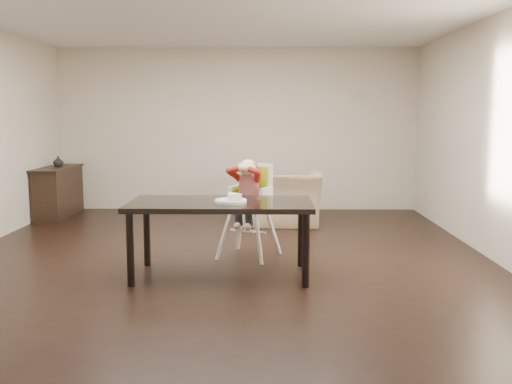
% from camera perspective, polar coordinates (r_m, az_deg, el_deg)
% --- Properties ---
extents(ground, '(7.00, 7.00, 0.00)m').
position_cam_1_polar(ground, '(6.33, -3.50, -6.90)').
color(ground, black).
rests_on(ground, ground).
extents(room_walls, '(6.02, 7.02, 2.71)m').
position_cam_1_polar(room_walls, '(6.13, -3.65, 10.11)').
color(room_walls, beige).
rests_on(room_walls, ground).
extents(dining_table, '(1.80, 0.90, 0.75)m').
position_cam_1_polar(dining_table, '(5.64, -3.55, -1.75)').
color(dining_table, black).
rests_on(dining_table, ground).
extents(high_chair, '(0.60, 0.60, 1.11)m').
position_cam_1_polar(high_chair, '(6.40, -0.63, 0.39)').
color(high_chair, white).
rests_on(high_chair, ground).
extents(plate, '(0.33, 0.33, 0.09)m').
position_cam_1_polar(plate, '(5.55, -2.46, -0.75)').
color(plate, white).
rests_on(plate, dining_table).
extents(armchair, '(1.23, 0.82, 1.05)m').
position_cam_1_polar(armchair, '(8.36, 2.36, 0.34)').
color(armchair, tan).
rests_on(armchair, ground).
extents(sideboard, '(0.44, 1.26, 0.79)m').
position_cam_1_polar(sideboard, '(9.48, -19.17, 0.01)').
color(sideboard, black).
rests_on(sideboard, ground).
extents(vase, '(0.19, 0.20, 0.16)m').
position_cam_1_polar(vase, '(9.49, -19.17, 2.89)').
color(vase, '#99999E').
rests_on(vase, sideboard).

